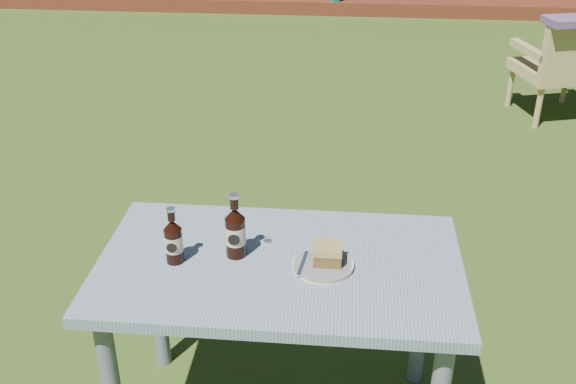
# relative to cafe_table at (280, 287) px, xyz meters

# --- Properties ---
(ground) EXTENTS (80.00, 80.00, 0.00)m
(ground) POSITION_rel_cafe_table_xyz_m (0.00, 1.60, -0.62)
(ground) COLOR #334916
(cafe_table) EXTENTS (1.20, 0.70, 0.72)m
(cafe_table) POSITION_rel_cafe_table_xyz_m (0.00, 0.00, 0.00)
(cafe_table) COLOR slate
(cafe_table) RESTS_ON ground
(plate) EXTENTS (0.20, 0.20, 0.01)m
(plate) POSITION_rel_cafe_table_xyz_m (0.14, -0.01, 0.11)
(plate) COLOR silver
(plate) RESTS_ON cafe_table
(cake_slice) EXTENTS (0.09, 0.09, 0.06)m
(cake_slice) POSITION_rel_cafe_table_xyz_m (0.16, -0.00, 0.15)
(cake_slice) COLOR #4E3A19
(cake_slice) RESTS_ON plate
(fork) EXTENTS (0.03, 0.14, 0.00)m
(fork) POSITION_rel_cafe_table_xyz_m (0.08, -0.02, 0.12)
(fork) COLOR silver
(fork) RESTS_ON plate
(cola_bottle_near) EXTENTS (0.07, 0.07, 0.23)m
(cola_bottle_near) POSITION_rel_cafe_table_xyz_m (-0.15, 0.03, 0.19)
(cola_bottle_near) COLOR black
(cola_bottle_near) RESTS_ON cafe_table
(cola_bottle_far) EXTENTS (0.06, 0.06, 0.20)m
(cola_bottle_far) POSITION_rel_cafe_table_xyz_m (-0.34, -0.03, 0.18)
(cola_bottle_far) COLOR black
(cola_bottle_far) RESTS_ON cafe_table
(bottle_cap) EXTENTS (0.03, 0.03, 0.01)m
(bottle_cap) POSITION_rel_cafe_table_xyz_m (-0.05, 0.11, 0.11)
(bottle_cap) COLOR silver
(bottle_cap) RESTS_ON cafe_table
(armchair_left) EXTENTS (0.70, 0.67, 0.77)m
(armchair_left) POSITION_rel_cafe_table_xyz_m (1.80, 3.22, -0.18)
(armchair_left) COLOR tan
(armchair_left) RESTS_ON ground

